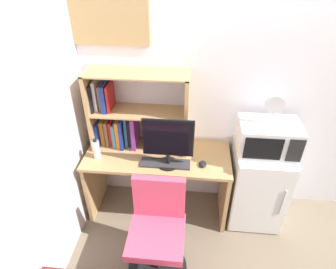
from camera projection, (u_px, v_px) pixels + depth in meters
wall_back at (307, 90)px, 2.45m from camera, size 6.40×0.04×2.60m
desk at (158, 172)px, 2.75m from camera, size 1.34×0.56×0.72m
hutch_bookshelf at (125, 114)px, 2.59m from camera, size 0.89×0.30×0.75m
monitor at (168, 141)px, 2.37m from camera, size 0.43×0.19×0.46m
keyboard at (165, 163)px, 2.51m from camera, size 0.44×0.13×0.02m
computer_mouse at (203, 164)px, 2.49m from camera, size 0.07×0.09×0.03m
water_bottle at (96, 149)px, 2.55m from camera, size 0.06×0.06×0.20m
mini_fridge at (257, 184)px, 2.73m from camera, size 0.50×0.51×0.83m
microwave at (268, 137)px, 2.43m from camera, size 0.51×0.36×0.27m
desk_fan at (274, 108)px, 2.27m from camera, size 0.16×0.11×0.26m
desk_chair at (158, 235)px, 2.30m from camera, size 0.50×0.50×0.88m
wall_corkboard at (107, 15)px, 2.24m from camera, size 0.67×0.02×0.47m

